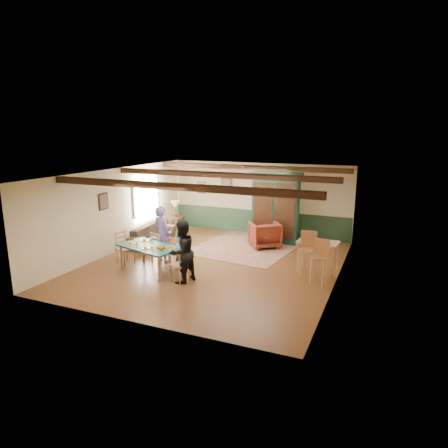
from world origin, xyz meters
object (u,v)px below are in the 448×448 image
at_px(counter_table, 317,257).
at_px(bar_stool_left, 308,256).
at_px(bar_stool_right, 319,263).
at_px(person_man, 162,234).
at_px(end_table, 176,225).
at_px(dining_chair_end_left, 125,248).
at_px(armoire, 276,208).
at_px(person_woman, 182,252).
at_px(armchair, 265,235).
at_px(dining_chair_far_left, 160,247).
at_px(dining_chair_end_right, 179,264).
at_px(cat, 161,247).
at_px(dining_chair_far_right, 179,252).
at_px(person_child, 181,251).
at_px(dining_table, 151,259).
at_px(sofa, 152,235).
at_px(table_lamp, 175,209).

xyz_separation_m(counter_table, bar_stool_left, (-0.16, -0.54, 0.18)).
height_order(counter_table, bar_stool_right, bar_stool_right).
xyz_separation_m(person_man, end_table, (-1.32, 3.09, -0.52)).
distance_m(dining_chair_end_left, armoire, 5.37).
distance_m(person_woman, armchair, 4.08).
bearing_deg(dining_chair_far_left, dining_chair_end_right, 155.08).
height_order(armchair, counter_table, counter_table).
distance_m(dining_chair_end_right, person_woman, 0.36).
bearing_deg(cat, person_woman, 8.13).
relative_size(dining_chair_far_right, end_table, 1.42).
bearing_deg(person_child, dining_table, 63.43).
distance_m(end_table, bar_stool_right, 6.73).
bearing_deg(armoire, dining_chair_far_left, -128.33).
bearing_deg(dining_chair_end_left, dining_table, -90.00).
xyz_separation_m(dining_table, bar_stool_left, (4.13, 1.18, 0.26)).
distance_m(sofa, counter_table, 5.87).
bearing_deg(dining_chair_far_left, armchair, -114.31).
bearing_deg(armchair, person_woman, 39.93).
bearing_deg(person_woman, dining_chair_end_left, -90.00).
distance_m(dining_table, dining_chair_far_right, 0.82).
bearing_deg(table_lamp, end_table, 0.00).
relative_size(person_child, armchair, 1.05).
distance_m(dining_chair_end_right, end_table, 5.00).
height_order(dining_table, dining_chair_far_right, dining_chair_far_right).
bearing_deg(armoire, armchair, -103.10).
xyz_separation_m(armchair, counter_table, (2.10, -1.87, 0.02)).
relative_size(person_woman, armchair, 1.72).
bearing_deg(person_child, dining_chair_far_left, 5.71).
xyz_separation_m(dining_chair_end_left, bar_stool_left, (5.23, 0.86, 0.16)).
height_order(dining_table, dining_chair_far_left, dining_chair_far_left).
height_order(person_child, bar_stool_right, bar_stool_right).
bearing_deg(person_woman, sofa, -119.46).
height_order(person_man, counter_table, person_man).
height_order(dining_chair_end_left, person_child, person_child).
xyz_separation_m(dining_chair_end_left, person_man, (0.94, 0.56, 0.38)).
distance_m(dining_table, dining_chair_end_left, 1.15).
bearing_deg(sofa, armchair, -80.81).
bearing_deg(bar_stool_left, armchair, 121.88).
distance_m(armoire, bar_stool_right, 4.17).
bearing_deg(dining_chair_far_left, person_woman, 156.43).
relative_size(dining_chair_far_left, table_lamp, 1.55).
height_order(dining_table, armoire, armoire).
distance_m(dining_chair_end_left, person_man, 1.16).
relative_size(dining_chair_far_right, bar_stool_left, 0.74).
bearing_deg(person_man, armoire, -109.33).
bearing_deg(bar_stool_left, person_child, -178.35).
bearing_deg(dining_chair_end_right, armchair, -179.59).
relative_size(dining_chair_far_right, bar_stool_right, 0.80).
relative_size(sofa, bar_stool_right, 1.87).
bearing_deg(armchair, dining_chair_far_right, 26.03).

